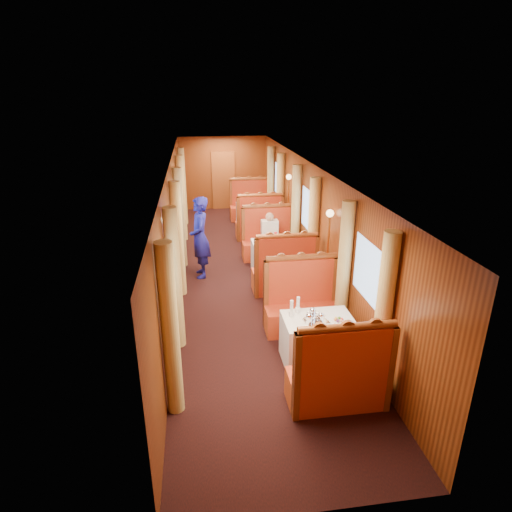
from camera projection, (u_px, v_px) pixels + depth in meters
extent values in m
cube|color=brown|center=(223.00, 181.00, 14.96)|extent=(0.80, 0.04, 2.00)
cube|color=white|center=(317.00, 340.00, 6.55)|extent=(1.05, 0.72, 0.75)
cube|color=#A61612|center=(336.00, 388.00, 5.73)|extent=(1.30, 0.55, 0.45)
cube|color=#A61612|center=(345.00, 358.00, 5.30)|extent=(1.30, 0.12, 0.80)
cylinder|color=brown|center=(348.00, 327.00, 5.14)|extent=(1.23, 0.10, 0.10)
cube|color=#A61612|center=(302.00, 318.00, 7.48)|extent=(1.30, 0.55, 0.45)
cube|color=#A61612|center=(300.00, 281.00, 7.45)|extent=(1.30, 0.12, 0.80)
cylinder|color=brown|center=(301.00, 257.00, 7.29)|extent=(1.23, 0.10, 0.10)
cube|color=white|center=(275.00, 258.00, 9.78)|extent=(1.05, 0.72, 0.75)
cube|color=#A61612|center=(284.00, 281.00, 8.96)|extent=(1.30, 0.55, 0.45)
cube|color=#A61612|center=(287.00, 257.00, 8.53)|extent=(1.30, 0.12, 0.80)
cylinder|color=brown|center=(287.00, 236.00, 8.37)|extent=(1.23, 0.10, 0.10)
cube|color=#A61612|center=(268.00, 250.00, 10.71)|extent=(1.30, 0.55, 0.45)
cube|color=#A61612|center=(267.00, 223.00, 10.68)|extent=(1.30, 0.12, 0.80)
cylinder|color=brown|center=(267.00, 206.00, 10.52)|extent=(1.23, 0.10, 0.10)
cube|color=white|center=(254.00, 216.00, 13.01)|extent=(1.05, 0.72, 0.75)
cube|color=#A61612|center=(259.00, 230.00, 12.18)|extent=(1.30, 0.55, 0.45)
cube|color=#A61612|center=(260.00, 211.00, 11.76)|extent=(1.30, 0.12, 0.80)
cylinder|color=brown|center=(260.00, 195.00, 11.60)|extent=(1.23, 0.10, 0.10)
cube|color=#A61612|center=(250.00, 213.00, 13.94)|extent=(1.30, 0.55, 0.45)
cube|color=#A61612|center=(249.00, 192.00, 13.91)|extent=(1.30, 0.12, 0.80)
cylinder|color=brown|center=(249.00, 179.00, 13.75)|extent=(1.23, 0.10, 0.10)
cube|color=silver|center=(316.00, 321.00, 6.32)|extent=(0.40, 0.34, 0.01)
cylinder|color=white|center=(339.00, 321.00, 6.33)|extent=(0.20, 0.20, 0.01)
cylinder|color=white|center=(291.00, 314.00, 6.47)|extent=(0.08, 0.08, 0.08)
cylinder|color=white|center=(292.00, 306.00, 6.42)|extent=(0.05, 0.05, 0.18)
cylinder|color=white|center=(298.00, 310.00, 6.58)|extent=(0.08, 0.08, 0.08)
cylinder|color=white|center=(298.00, 302.00, 6.53)|extent=(0.05, 0.05, 0.18)
cylinder|color=silver|center=(275.00, 240.00, 9.59)|extent=(0.06, 0.06, 0.14)
cylinder|color=silver|center=(254.00, 202.00, 12.85)|extent=(0.06, 0.06, 0.14)
cylinder|color=#D5BC6D|center=(170.00, 332.00, 5.26)|extent=(0.22, 0.22, 2.35)
cylinder|color=#D5BC6D|center=(175.00, 280.00, 6.70)|extent=(0.22, 0.22, 2.35)
cylinder|color=#D5BC6D|center=(383.00, 316.00, 5.62)|extent=(0.22, 0.22, 2.35)
cylinder|color=#D5BC6D|center=(344.00, 270.00, 7.06)|extent=(0.22, 0.22, 2.35)
cylinder|color=#D5BC6D|center=(178.00, 240.00, 8.49)|extent=(0.22, 0.22, 2.35)
cylinder|color=#D5BC6D|center=(180.00, 218.00, 9.93)|extent=(0.22, 0.22, 2.35)
cylinder|color=#D5BC6D|center=(313.00, 234.00, 8.85)|extent=(0.22, 0.22, 2.35)
cylinder|color=#D5BC6D|center=(296.00, 214.00, 10.29)|extent=(0.22, 0.22, 2.35)
cylinder|color=#D5BC6D|center=(181.00, 199.00, 11.72)|extent=(0.22, 0.22, 2.35)
cylinder|color=#D5BC6D|center=(182.00, 187.00, 13.16)|extent=(0.22, 0.22, 2.35)
cylinder|color=#D5BC6D|center=(280.00, 195.00, 12.08)|extent=(0.22, 0.22, 2.35)
cylinder|color=#D5BC6D|center=(271.00, 184.00, 13.52)|extent=(0.22, 0.22, 2.35)
cylinder|color=#BF8C3F|center=(176.00, 271.00, 7.68)|extent=(0.04, 0.04, 1.85)
sphere|color=#FFD18C|center=(173.00, 220.00, 7.33)|extent=(0.14, 0.14, 0.14)
cylinder|color=#BF8C3F|center=(327.00, 262.00, 8.05)|extent=(0.04, 0.04, 1.85)
sphere|color=#FFD18C|center=(330.00, 213.00, 7.70)|extent=(0.14, 0.14, 0.14)
cylinder|color=#BF8C3F|center=(181.00, 217.00, 10.91)|extent=(0.04, 0.04, 1.85)
sphere|color=#FFD18C|center=(178.00, 180.00, 10.56)|extent=(0.14, 0.14, 0.14)
cylinder|color=#BF8C3F|center=(288.00, 213.00, 11.28)|extent=(0.04, 0.04, 1.85)
sphere|color=#FFD18C|center=(289.00, 177.00, 10.93)|extent=(0.14, 0.14, 0.14)
imported|color=navy|center=(200.00, 238.00, 9.43)|extent=(0.49, 0.70, 1.83)
cube|color=beige|center=(269.00, 231.00, 10.41)|extent=(0.40, 0.24, 0.55)
sphere|color=tan|center=(270.00, 217.00, 10.28)|extent=(0.20, 0.20, 0.20)
cube|color=beige|center=(271.00, 242.00, 10.33)|extent=(0.36, 0.30, 0.14)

